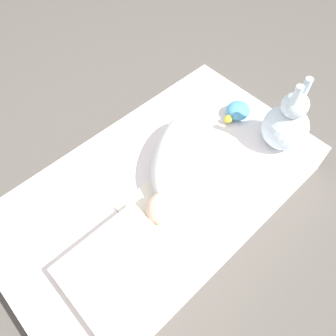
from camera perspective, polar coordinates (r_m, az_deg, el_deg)
The scene contains 7 objects.
ground_plane at distance 1.63m, azimuth -1.38°, elevation -5.97°, with size 12.00×12.00×0.00m, color #514C47.
bed_mattress at distance 1.55m, azimuth -1.45°, elevation -4.42°, with size 1.48×0.84×0.18m.
burp_cloth at distance 1.40m, azimuth -3.03°, elevation -7.30°, with size 0.21×0.22×0.02m.
swaddled_baby at distance 1.43m, azimuth 1.24°, elevation 1.32°, with size 0.55×0.43×0.17m.
pillow at distance 1.28m, azimuth -7.69°, elevation -17.48°, with size 0.40×0.37×0.08m.
bunny_plush at distance 1.60m, azimuth 19.94°, elevation 7.20°, with size 0.21×0.21×0.38m.
turtle_plush at distance 1.72m, azimuth 12.02°, elevation 9.68°, with size 0.16×0.12×0.08m.
Camera 1 is at (0.49, 0.58, 1.44)m, focal length 35.00 mm.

